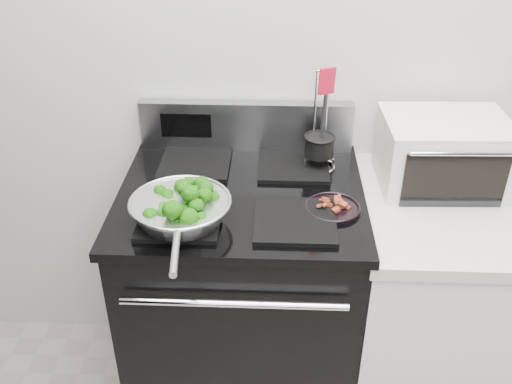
# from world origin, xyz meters

# --- Properties ---
(back_wall) EXTENTS (4.00, 0.02, 2.70)m
(back_wall) POSITION_xyz_m (0.00, 1.75, 1.35)
(back_wall) COLOR beige
(back_wall) RESTS_ON ground
(gas_range) EXTENTS (0.79, 0.69, 1.13)m
(gas_range) POSITION_xyz_m (-0.30, 1.41, 0.49)
(gas_range) COLOR black
(gas_range) RESTS_ON floor
(counter) EXTENTS (0.62, 0.68, 0.92)m
(counter) POSITION_xyz_m (0.39, 1.41, 0.46)
(counter) COLOR white
(counter) RESTS_ON floor
(skillet) EXTENTS (0.30, 0.48, 0.06)m
(skillet) POSITION_xyz_m (-0.46, 1.23, 1.00)
(skillet) COLOR silver
(skillet) RESTS_ON gas_range
(broccoli_pile) EXTENTS (0.23, 0.23, 0.08)m
(broccoli_pile) POSITION_xyz_m (-0.46, 1.23, 1.02)
(broccoli_pile) COLOR #0A3104
(broccoli_pile) RESTS_ON skillet
(bacon_plate) EXTENTS (0.17, 0.17, 0.04)m
(bacon_plate) POSITION_xyz_m (-0.01, 1.31, 0.97)
(bacon_plate) COLOR black
(bacon_plate) RESTS_ON gas_range
(utensil_holder) EXTENTS (0.12, 0.12, 0.36)m
(utensil_holder) POSITION_xyz_m (-0.04, 1.58, 1.01)
(utensil_holder) COLOR silver
(utensil_holder) RESTS_ON gas_range
(toaster_oven) EXTENTS (0.41, 0.32, 0.23)m
(toaster_oven) POSITION_xyz_m (0.36, 1.55, 1.04)
(toaster_oven) COLOR silver
(toaster_oven) RESTS_ON counter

